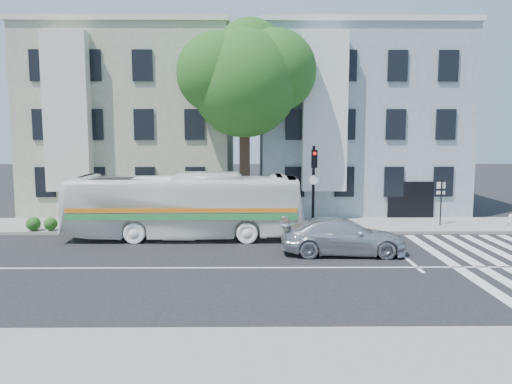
{
  "coord_description": "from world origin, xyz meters",
  "views": [
    {
      "loc": [
        0.35,
        -17.96,
        5.0
      ],
      "look_at": [
        0.56,
        3.52,
        2.4
      ],
      "focal_mm": 35.0,
      "sensor_mm": 36.0,
      "label": 1
    }
  ],
  "objects_px": {
    "bus": "(185,206)",
    "traffic_signal": "(314,177)",
    "sedan": "(343,236)",
    "fire_hydrant": "(511,222)"
  },
  "relations": [
    {
      "from": "traffic_signal",
      "to": "fire_hydrant",
      "type": "distance_m",
      "value": 10.11
    },
    {
      "from": "sedan",
      "to": "fire_hydrant",
      "type": "xyz_separation_m",
      "value": [
        9.15,
        4.22,
        -0.18
      ]
    },
    {
      "from": "sedan",
      "to": "traffic_signal",
      "type": "height_order",
      "value": "traffic_signal"
    },
    {
      "from": "bus",
      "to": "traffic_signal",
      "type": "relative_size",
      "value": 2.56
    },
    {
      "from": "sedan",
      "to": "traffic_signal",
      "type": "relative_size",
      "value": 1.18
    },
    {
      "from": "sedan",
      "to": "fire_hydrant",
      "type": "distance_m",
      "value": 10.07
    },
    {
      "from": "bus",
      "to": "traffic_signal",
      "type": "distance_m",
      "value": 6.35
    },
    {
      "from": "traffic_signal",
      "to": "fire_hydrant",
      "type": "bearing_deg",
      "value": 3.97
    },
    {
      "from": "sedan",
      "to": "bus",
      "type": "bearing_deg",
      "value": 67.82
    },
    {
      "from": "bus",
      "to": "sedan",
      "type": "bearing_deg",
      "value": -114.3
    }
  ]
}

